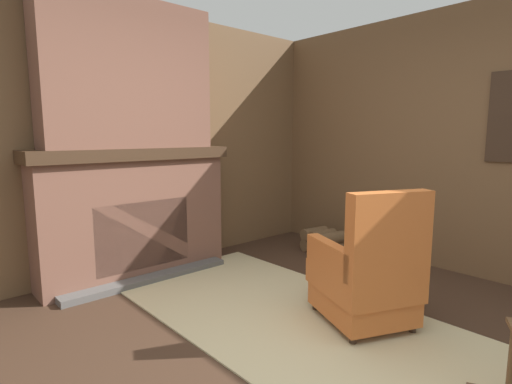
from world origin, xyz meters
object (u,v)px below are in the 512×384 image
armchair (367,277)px  storage_case (143,140)px  firewood_stack (323,241)px  oil_lamp_vase (47,138)px

armchair → storage_case: size_ratio=4.83×
armchair → firewood_stack: armchair is taller
firewood_stack → storage_case: size_ratio=2.30×
oil_lamp_vase → firewood_stack: bearing=73.7°
firewood_stack → oil_lamp_vase: bearing=-106.3°
armchair → firewood_stack: bearing=-17.9°
armchair → storage_case: 2.45m
firewood_stack → oil_lamp_vase: (-0.79, -2.72, 1.22)m
armchair → firewood_stack: size_ratio=2.10×
oil_lamp_vase → armchair: bearing=35.0°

